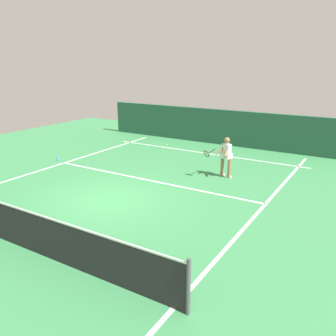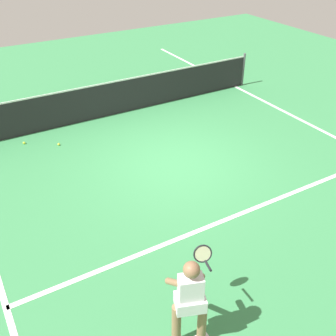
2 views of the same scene
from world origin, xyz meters
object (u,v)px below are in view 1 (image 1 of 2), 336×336
object	(u,v)px
tennis_ball_near	(125,269)
water_bottle	(58,158)
tennis_player	(226,156)
tennis_ball_mid	(167,145)
tennis_ball_far	(113,248)

from	to	relation	value
tennis_ball_near	water_bottle	distance (m)	9.51
tennis_player	water_bottle	size ratio (longest dim) A/B	6.46
tennis_player	tennis_ball_near	distance (m)	7.11
tennis_player	tennis_ball_mid	xyz separation A→B (m)	(4.63, -3.33, -0.81)
tennis_ball_far	water_bottle	xyz separation A→B (m)	(7.14, -4.77, 0.09)
tennis_ball_far	water_bottle	size ratio (longest dim) A/B	0.28
tennis_player	tennis_ball_far	size ratio (longest dim) A/B	23.48
tennis_ball_far	tennis_player	bearing A→B (deg)	-91.07
tennis_player	tennis_ball_near	size ratio (longest dim) A/B	23.48
tennis_ball_near	tennis_ball_far	distance (m)	0.93
tennis_ball_mid	water_bottle	world-z (taller)	water_bottle
tennis_player	tennis_ball_far	distance (m)	6.55
water_bottle	tennis_ball_far	bearing A→B (deg)	146.25
tennis_player	tennis_ball_mid	size ratio (longest dim) A/B	23.48
tennis_ball_near	water_bottle	world-z (taller)	water_bottle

